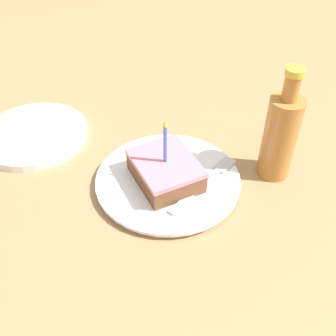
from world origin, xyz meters
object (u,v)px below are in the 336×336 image
plate (168,180)px  bottle (280,135)px  fork (207,180)px  side_plate (34,135)px  cake_slice (165,170)px

plate → bottle: 0.22m
fork → bottle: 0.16m
bottle → side_plate: bearing=141.0°
fork → cake_slice: bearing=150.4°
cake_slice → bottle: (0.21, -0.06, 0.05)m
plate → fork: bearing=-35.4°
plate → bottle: bottle is taller
fork → side_plate: bearing=130.3°
plate → side_plate: (-0.20, 0.26, -0.00)m
cake_slice → fork: cake_slice is taller
plate → fork: fork is taller
bottle → side_plate: (-0.40, 0.32, -0.08)m
plate → cake_slice: bearing=-148.7°
side_plate → cake_slice: bearing=-54.4°
plate → bottle: (0.20, -0.06, 0.08)m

